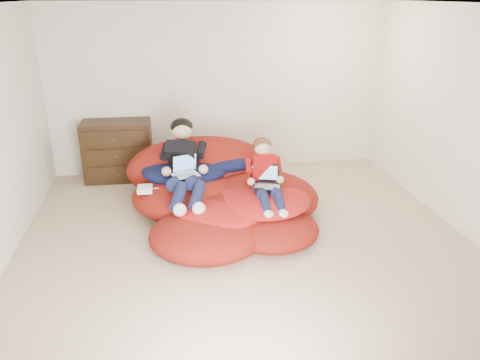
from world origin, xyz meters
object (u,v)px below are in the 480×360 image
at_px(beanbag_pile, 220,194).
at_px(laptop_white, 185,169).
at_px(younger_boy, 266,174).
at_px(laptop_black, 266,180).
at_px(dresser, 118,151).
at_px(older_boy, 184,160).

xyz_separation_m(beanbag_pile, laptop_white, (-0.42, -0.04, 0.37)).
height_order(beanbag_pile, younger_boy, younger_boy).
relative_size(beanbag_pile, laptop_black, 6.21).
xyz_separation_m(younger_boy, laptop_white, (-0.92, 0.27, 0.01)).
height_order(dresser, younger_boy, younger_boy).
xyz_separation_m(laptop_white, laptop_black, (0.92, -0.30, -0.08)).
bearing_deg(younger_boy, beanbag_pile, 147.75).
bearing_deg(older_boy, beanbag_pile, -11.49).
bearing_deg(older_boy, laptop_black, -25.20).
xyz_separation_m(older_boy, younger_boy, (0.92, -0.40, -0.08)).
relative_size(older_boy, laptop_white, 3.84).
bearing_deg(beanbag_pile, younger_boy, -32.25).
bearing_deg(laptop_white, laptop_black, -18.29).
height_order(laptop_white, laptop_black, laptop_white).
relative_size(younger_boy, laptop_white, 2.74).
relative_size(dresser, older_boy, 0.75).
bearing_deg(laptop_white, younger_boy, -16.47).
xyz_separation_m(older_boy, laptop_white, (0.00, -0.13, -0.07)).
xyz_separation_m(beanbag_pile, older_boy, (-0.42, 0.09, 0.44)).
bearing_deg(dresser, laptop_black, -44.44).
xyz_separation_m(dresser, laptop_white, (0.91, -1.49, 0.20)).
xyz_separation_m(dresser, laptop_black, (1.83, -1.80, 0.12)).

